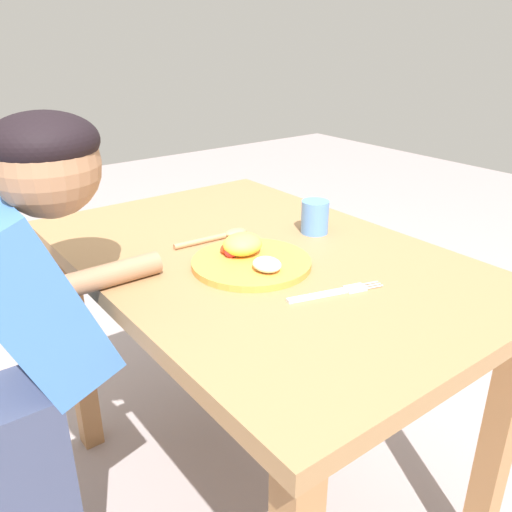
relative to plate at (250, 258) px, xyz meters
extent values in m
plane|color=gray|center=(-0.04, 0.06, -0.75)|extent=(8.00, 8.00, 0.00)
cube|color=#9A7148|center=(-0.04, 0.06, -0.04)|extent=(1.09, 0.73, 0.04)
cube|color=#A16F44|center=(-0.52, -0.24, -0.40)|extent=(0.06, 0.06, 0.70)
cube|color=#A16F44|center=(-0.52, 0.35, -0.40)|extent=(0.06, 0.06, 0.70)
cube|color=#A16F44|center=(0.44, 0.35, -0.40)|extent=(0.06, 0.06, 0.70)
cylinder|color=gold|center=(0.01, 0.00, -0.01)|extent=(0.26, 0.26, 0.01)
ellipsoid|color=#F9D34B|center=(-0.03, 0.00, 0.02)|extent=(0.08, 0.09, 0.05)
ellipsoid|color=red|center=(-0.06, -0.02, 0.01)|extent=(0.04, 0.04, 0.02)
ellipsoid|color=red|center=(-0.03, -0.03, 0.01)|extent=(0.03, 0.03, 0.02)
ellipsoid|color=silver|center=(0.07, -0.01, 0.01)|extent=(0.06, 0.06, 0.03)
cube|color=silver|center=(0.20, 0.01, -0.01)|extent=(0.05, 0.12, 0.01)
cube|color=silver|center=(0.22, 0.09, -0.01)|extent=(0.04, 0.05, 0.01)
cylinder|color=silver|center=(0.24, 0.13, -0.01)|extent=(0.01, 0.04, 0.00)
cylinder|color=silver|center=(0.23, 0.13, -0.01)|extent=(0.01, 0.04, 0.00)
cylinder|color=silver|center=(0.22, 0.13, -0.01)|extent=(0.01, 0.04, 0.00)
cylinder|color=tan|center=(-0.17, -0.02, -0.01)|extent=(0.02, 0.14, 0.01)
ellipsoid|color=tan|center=(-0.16, 0.08, -0.01)|extent=(0.04, 0.06, 0.02)
cylinder|color=#568AD4|center=(-0.06, 0.25, 0.02)|extent=(0.07, 0.07, 0.08)
cube|color=#3B4362|center=(-0.09, -0.50, -0.46)|extent=(0.17, 0.15, 0.57)
cube|color=#3F72BF|center=(-0.09, -0.43, -0.01)|extent=(0.17, 0.27, 0.39)
sphere|color=#9E7051|center=(-0.09, -0.37, 0.24)|extent=(0.18, 0.18, 0.18)
ellipsoid|color=black|center=(-0.09, -0.37, 0.28)|extent=(0.19, 0.19, 0.10)
cylinder|color=#9E7051|center=(-0.09, -0.27, 0.01)|extent=(0.05, 0.19, 0.05)
camera|label=1|loc=(0.84, -0.62, 0.45)|focal=37.04mm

